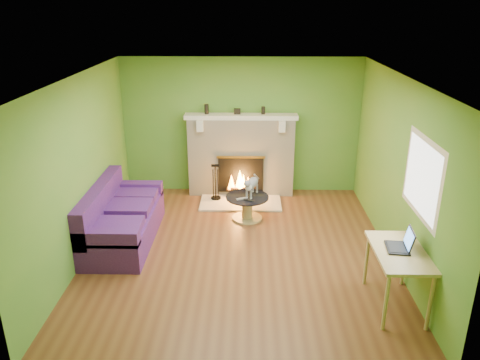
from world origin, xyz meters
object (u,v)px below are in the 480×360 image
(sofa, at_px, (120,220))
(desk, at_px, (399,258))
(coffee_table, at_px, (247,206))
(cat, at_px, (252,185))

(sofa, height_order, desk, sofa)
(coffee_table, bearing_deg, sofa, -157.93)
(desk, height_order, cat, cat)
(desk, bearing_deg, cat, 125.04)
(sofa, relative_size, desk, 1.94)
(coffee_table, height_order, desk, desk)
(coffee_table, height_order, cat, cat)
(coffee_table, relative_size, desk, 0.71)
(sofa, distance_m, desk, 4.16)
(sofa, xyz_separation_m, coffee_table, (1.98, 0.80, -0.11))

